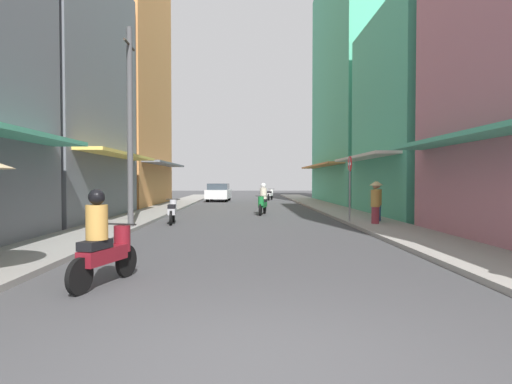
{
  "coord_description": "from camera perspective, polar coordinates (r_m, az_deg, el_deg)",
  "views": [
    {
      "loc": [
        -0.08,
        -3.9,
        1.72
      ],
      "look_at": [
        0.48,
        19.33,
        1.07
      ],
      "focal_mm": 29.95,
      "sensor_mm": 36.0,
      "label": 1
    }
  ],
  "objects": [
    {
      "name": "building_left_mid",
      "position": [
        20.88,
        -27.05,
        12.02
      ],
      "size": [
        7.05,
        8.97,
        11.13
      ],
      "color": "slate",
      "rests_on": "ground"
    },
    {
      "name": "sidewalk_right",
      "position": [
        22.47,
        11.37,
        -2.67
      ],
      "size": [
        2.12,
        51.9,
        0.12
      ],
      "primitive_type": "cube",
      "color": "#9E9991",
      "rests_on": "ground"
    },
    {
      "name": "pedestrian_midway",
      "position": [
        16.25,
        15.66,
        -1.18
      ],
      "size": [
        0.44,
        0.44,
        1.68
      ],
      "color": "#99333F",
      "rests_on": "ground"
    },
    {
      "name": "pedestrian_far",
      "position": [
        17.34,
        15.89,
        -1.02
      ],
      "size": [
        0.44,
        0.44,
        1.68
      ],
      "color": "#334C8C",
      "rests_on": "ground"
    },
    {
      "name": "building_right_mid",
      "position": [
        22.1,
        23.01,
        9.28
      ],
      "size": [
        7.05,
        8.3,
        9.45
      ],
      "color": "#4CB28C",
      "rests_on": "ground"
    },
    {
      "name": "building_left_far",
      "position": [
        30.89,
        -18.64,
        15.12
      ],
      "size": [
        7.05,
        10.41,
        17.99
      ],
      "color": "#D88C4C",
      "rests_on": "ground"
    },
    {
      "name": "utility_pole",
      "position": [
        15.43,
        -16.48,
        8.34
      ],
      "size": [
        0.2,
        1.2,
        6.94
      ],
      "color": "#4C4C4F",
      "rests_on": "ground"
    },
    {
      "name": "parked_car",
      "position": [
        34.89,
        -5.01,
        -0.03
      ],
      "size": [
        1.97,
        4.18,
        1.45
      ],
      "color": "silver",
      "rests_on": "ground"
    },
    {
      "name": "motorbike_green",
      "position": [
        21.22,
        0.91,
        -1.15
      ],
      "size": [
        0.63,
        1.79,
        1.58
      ],
      "color": "black",
      "rests_on": "ground"
    },
    {
      "name": "motorbike_white",
      "position": [
        36.77,
        1.93,
        -0.31
      ],
      "size": [
        0.69,
        1.76,
        0.96
      ],
      "color": "black",
      "rests_on": "ground"
    },
    {
      "name": "motorbike_maroon",
      "position": [
        7.4,
        -19.67,
        -6.37
      ],
      "size": [
        0.71,
        1.76,
        1.58
      ],
      "color": "black",
      "rests_on": "ground"
    },
    {
      "name": "street_sign_no_entry",
      "position": [
        16.95,
        12.42,
        1.55
      ],
      "size": [
        0.07,
        0.6,
        2.65
      ],
      "color": "gray",
      "rests_on": "ground"
    },
    {
      "name": "ground_plane",
      "position": [
        21.92,
        -1.16,
        -2.91
      ],
      "size": [
        96.58,
        96.58,
        0.0
      ],
      "primitive_type": "plane",
      "color": "#424244"
    },
    {
      "name": "building_right_far",
      "position": [
        33.75,
        14.56,
        13.66
      ],
      "size": [
        7.05,
        13.66,
        17.62
      ],
      "color": "#4CB28C",
      "rests_on": "ground"
    },
    {
      "name": "motorbike_silver",
      "position": [
        17.16,
        -11.11,
        -2.5
      ],
      "size": [
        0.55,
        1.81,
        0.96
      ],
      "color": "black",
      "rests_on": "ground"
    },
    {
      "name": "sidewalk_left",
      "position": [
        22.43,
        -13.72,
        -2.69
      ],
      "size": [
        2.12,
        51.9,
        0.12
      ],
      "primitive_type": "cube",
      "color": "gray",
      "rests_on": "ground"
    }
  ]
}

